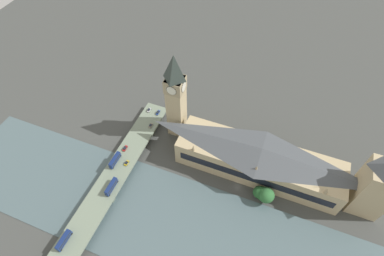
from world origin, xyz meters
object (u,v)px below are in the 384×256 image
Objects in this scene: car_northbound_tail at (151,125)px; car_northbound_lead at (125,148)px; clock_tower at (176,95)px; car_southbound_extra at (149,110)px; victoria_tower at (377,186)px; road_bridge at (103,194)px; car_southbound_tail at (158,113)px; car_southbound_lead at (127,163)px; double_decker_bus_lead at (115,160)px; double_decker_bus_rear at (111,186)px; parliament_hall at (259,160)px; double_decker_bus_mid at (64,240)px.

car_northbound_lead is at bearing 163.25° from car_northbound_tail.
clock_tower is 15.94× the size of car_southbound_extra.
victoria_tower is 11.08× the size of car_northbound_lead.
victoria_tower is 155.05m from car_northbound_lead.
car_southbound_tail is (71.82, -3.44, 1.76)m from road_bridge.
car_southbound_lead is at bearing 156.57° from clock_tower.
victoria_tower is 4.40× the size of double_decker_bus_lead.
car_southbound_tail reaches higher than car_northbound_lead.
victoria_tower reaches higher than car_northbound_tail.
car_northbound_lead is (-19.88, 152.79, -17.31)m from victoria_tower.
road_bridge is 38.74× the size of car_northbound_tail.
road_bridge is 13.57× the size of double_decker_bus_rear.
double_decker_bus_rear is at bearing 163.74° from clock_tower.
parliament_hall is 9.19× the size of double_decker_bus_mid.
car_northbound_tail is at bearing 86.65° from parliament_hall.
double_decker_bus_mid is 2.67× the size of car_southbound_extra.
parliament_hall is at bearing -77.20° from car_northbound_lead.
double_decker_bus_rear reaches higher than car_northbound_lead.
double_decker_bus_mid is 104.85m from car_southbound_tail.
car_northbound_lead is 12.05m from car_southbound_lead.
clock_tower reaches higher than car_southbound_lead.
double_decker_bus_lead is 49.15m from car_southbound_extra.
double_decker_bus_lead is (22.63, 4.13, 3.64)m from road_bridge.
car_northbound_lead is (34.15, 3.49, 1.75)m from road_bridge.
car_northbound_tail is at bearing -4.71° from double_decker_bus_mid.
double_decker_bus_mid is 2.81× the size of car_northbound_tail.
clock_tower is 128.83m from victoria_tower.
car_northbound_tail is 0.87× the size of car_southbound_tail.
car_northbound_tail is at bearing 88.18° from victoria_tower.
double_decker_bus_lead reaches higher than car_northbound_tail.
car_northbound_tail is at bearing -178.10° from car_southbound_tail.
clock_tower is 5.87× the size of double_decker_bus_lead.
double_decker_bus_rear is at bearing -11.07° from double_decker_bus_mid.
double_decker_bus_mid is at bearing -179.50° from double_decker_bus_lead.
car_southbound_tail is (17.84, 80.29, -6.25)m from parliament_hall.
car_southbound_extra is at bearing 30.88° from car_northbound_tail.
double_decker_bus_rear is (37.78, -7.39, 0.11)m from double_decker_bus_mid.
car_southbound_tail is at bearing -0.10° from car_southbound_lead.
car_southbound_extra is (47.50, 7.31, 0.02)m from car_southbound_lead.
car_southbound_lead is at bearing 110.31° from parliament_hall.
clock_tower reaches higher than car_northbound_lead.
double_decker_bus_rear is at bearing 179.85° from car_northbound_tail.
road_bridge is at bearing -6.35° from double_decker_bus_mid.
road_bridge is 13.53× the size of double_decker_bus_lead.
double_decker_bus_mid is at bearing 173.00° from car_southbound_lead.
victoria_tower reaches higher than car_northbound_lead.
car_southbound_lead reaches higher than car_northbound_lead.
double_decker_bus_mid is (-86.75, 87.38, -4.42)m from parliament_hall.
parliament_hall is 22.71× the size of car_northbound_lead.
double_decker_bus_rear is at bearing 108.61° from victoria_tower.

